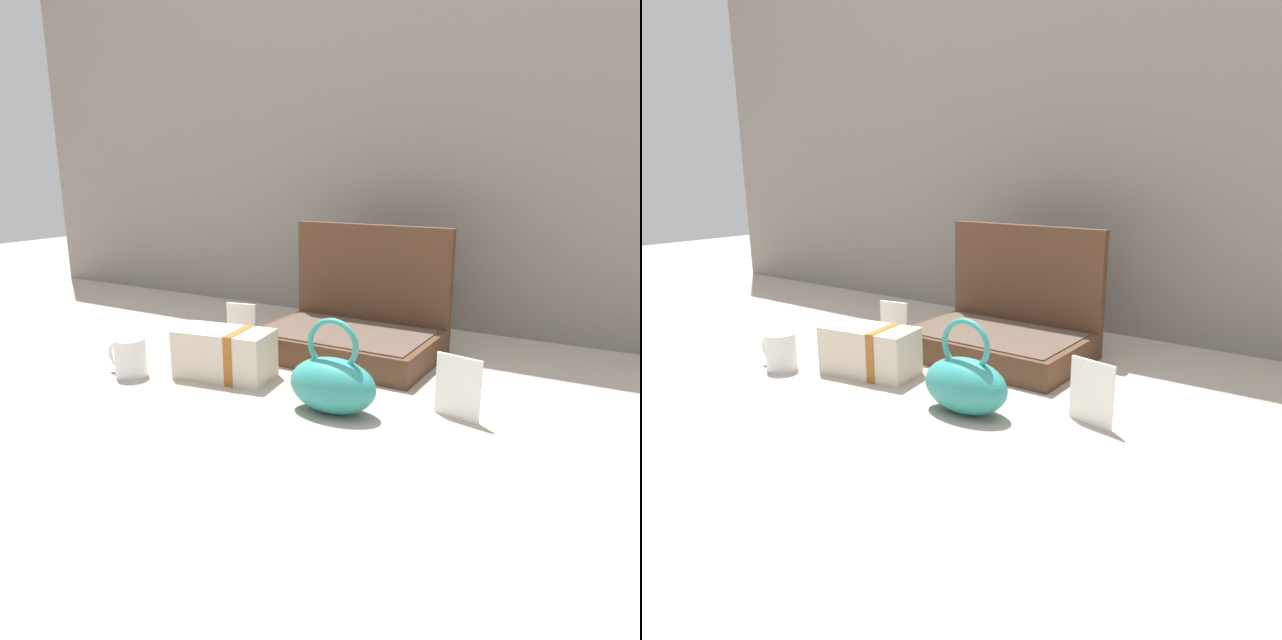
% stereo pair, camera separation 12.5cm
% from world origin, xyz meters
% --- Properties ---
extents(ground_plane, '(6.00, 6.00, 0.00)m').
position_xyz_m(ground_plane, '(0.00, 0.00, 0.00)').
color(ground_plane, '#9E9384').
extents(back_wall, '(3.20, 0.06, 1.40)m').
position_xyz_m(back_wall, '(0.00, 0.58, 0.70)').
color(back_wall, gray).
rests_on(back_wall, ground_plane).
extents(open_suitcase, '(0.44, 0.29, 0.32)m').
position_xyz_m(open_suitcase, '(-0.05, 0.20, 0.07)').
color(open_suitcase, '#4C301E').
rests_on(open_suitcase, ground_plane).
extents(teal_pouch_handbag, '(0.18, 0.10, 0.19)m').
position_xyz_m(teal_pouch_handbag, '(0.08, -0.15, 0.06)').
color(teal_pouch_handbag, teal).
rests_on(teal_pouch_handbag, ground_plane).
extents(cream_toiletry_bag, '(0.23, 0.14, 0.11)m').
position_xyz_m(cream_toiletry_bag, '(-0.23, -0.10, 0.06)').
color(cream_toiletry_bag, beige).
rests_on(cream_toiletry_bag, ground_plane).
extents(coffee_mug, '(0.11, 0.07, 0.09)m').
position_xyz_m(coffee_mug, '(-0.42, -0.20, 0.04)').
color(coffee_mug, silver).
rests_on(coffee_mug, ground_plane).
extents(info_card_left, '(0.09, 0.02, 0.12)m').
position_xyz_m(info_card_left, '(0.29, -0.06, 0.06)').
color(info_card_left, white).
rests_on(info_card_left, ground_plane).
extents(poster_card_right, '(0.08, 0.02, 0.12)m').
position_xyz_m(poster_card_right, '(-0.32, 0.09, 0.06)').
color(poster_card_right, white).
rests_on(poster_card_right, ground_plane).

